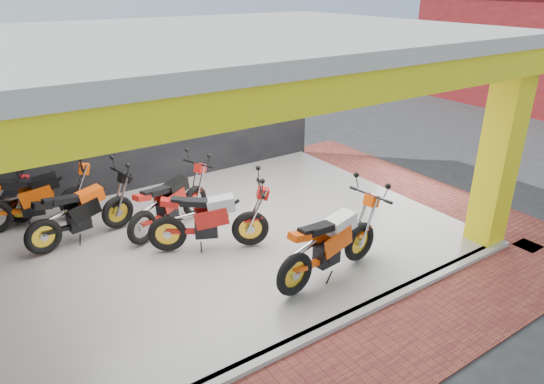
{
  "coord_description": "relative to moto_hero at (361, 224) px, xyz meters",
  "views": [
    {
      "loc": [
        -3.78,
        -4.98,
        4.39
      ],
      "look_at": [
        0.73,
        1.63,
        0.9
      ],
      "focal_mm": 32.0,
      "sensor_mm": 36.0,
      "label": 1
    }
  ],
  "objects": [
    {
      "name": "back_wall",
      "position": [
        -1.33,
        5.13,
        0.96
      ],
      "size": [
        8.2,
        0.2,
        3.5
      ],
      "primitive_type": "cube",
      "color": "black",
      "rests_on": "ground"
    },
    {
      "name": "header_beam_right",
      "position": [
        2.67,
        2.03,
        2.51
      ],
      "size": [
        0.3,
        6.4,
        0.4
      ],
      "primitive_type": "cube",
      "color": "yellow",
      "rests_on": "corner_column"
    },
    {
      "name": "paver_front",
      "position": [
        -1.33,
        -1.77,
        -0.78
      ],
      "size": [
        9.0,
        1.4,
        0.03
      ],
      "primitive_type": "cube",
      "color": "brown",
      "rests_on": "ground"
    },
    {
      "name": "floor_kerb",
      "position": [
        -1.33,
        -0.99,
        -0.74
      ],
      "size": [
        8.0,
        0.2,
        0.1
      ],
      "primitive_type": "cube",
      "color": "silver",
      "rests_on": "ground"
    },
    {
      "name": "moto_hero",
      "position": [
        0.0,
        0.0,
        0.0
      ],
      "size": [
        2.35,
        1.1,
        1.38
      ],
      "primitive_type": null,
      "rotation": [
        0.0,
        0.0,
        0.12
      ],
      "color": "#F94D0A",
      "rests_on": "showroom_floor"
    },
    {
      "name": "moto_row_e",
      "position": [
        -4.41,
        4.65,
        -0.11
      ],
      "size": [
        2.04,
        1.22,
        1.17
      ],
      "primitive_type": null,
      "rotation": [
        0.0,
        0.0,
        -0.28
      ],
      "color": "red",
      "rests_on": "showroom_floor"
    },
    {
      "name": "moto_row_a",
      "position": [
        -1.22,
        1.42,
        -0.02
      ],
      "size": [
        2.32,
        1.69,
        1.33
      ],
      "primitive_type": null,
      "rotation": [
        0.0,
        0.0,
        -0.46
      ],
      "color": "#B11712",
      "rests_on": "showroom_floor"
    },
    {
      "name": "corner_column",
      "position": [
        2.42,
        -0.72,
        0.96
      ],
      "size": [
        0.5,
        0.5,
        3.5
      ],
      "primitive_type": "cube",
      "color": "yellow",
      "rests_on": "ground"
    },
    {
      "name": "header_beam_front",
      "position": [
        -1.33,
        -0.97,
        2.51
      ],
      "size": [
        8.4,
        0.3,
        0.4
      ],
      "primitive_type": "cube",
      "color": "yellow",
      "rests_on": "corner_column"
    },
    {
      "name": "ground",
      "position": [
        -1.33,
        0.03,
        -0.79
      ],
      "size": [
        80.0,
        80.0,
        0.0
      ],
      "primitive_type": "plane",
      "color": "#2D2D30",
      "rests_on": "ground"
    },
    {
      "name": "moto_row_d",
      "position": [
        -3.43,
        4.23,
        -0.02
      ],
      "size": [
        2.3,
        1.15,
        1.35
      ],
      "primitive_type": null,
      "rotation": [
        0.0,
        0.0,
        -0.16
      ],
      "color": "#ED500A",
      "rests_on": "showroom_floor"
    },
    {
      "name": "moto_row_b",
      "position": [
        -1.5,
        3.04,
        -0.06
      ],
      "size": [
        2.21,
        1.46,
        1.27
      ],
      "primitive_type": null,
      "rotation": [
        0.0,
        0.0,
        0.37
      ],
      "color": "red",
      "rests_on": "showroom_floor"
    },
    {
      "name": "paver_right",
      "position": [
        3.47,
        2.03,
        -0.78
      ],
      "size": [
        1.4,
        7.0,
        0.03
      ],
      "primitive_type": "cube",
      "color": "brown",
      "rests_on": "ground"
    },
    {
      "name": "showroom_floor",
      "position": [
        -1.33,
        2.03,
        -0.74
      ],
      "size": [
        8.0,
        6.0,
        0.1
      ],
      "primitive_type": "cube",
      "color": "silver",
      "rests_on": "ground"
    },
    {
      "name": "moto_row_c",
      "position": [
        -2.91,
        3.39,
        -0.05
      ],
      "size": [
        2.2,
        1.12,
        1.28
      ],
      "primitive_type": null,
      "rotation": [
        0.0,
        0.0,
        0.17
      ],
      "color": "black",
      "rests_on": "showroom_floor"
    },
    {
      "name": "showroom_ceiling",
      "position": [
        -1.33,
        2.03,
        2.81
      ],
      "size": [
        8.4,
        6.4,
        0.2
      ],
      "primitive_type": "cube",
      "color": "beige",
      "rests_on": "corner_column"
    }
  ]
}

